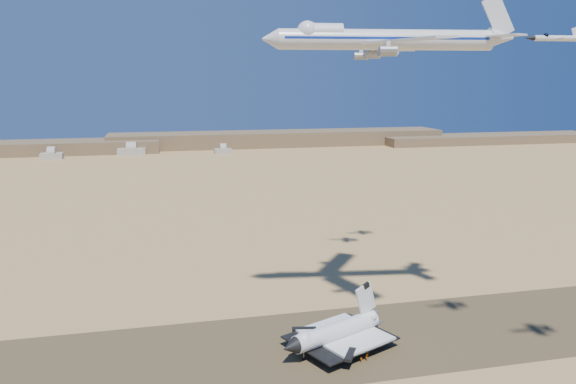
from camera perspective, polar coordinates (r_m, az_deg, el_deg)
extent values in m
plane|color=#A9794B|center=(176.84, -1.34, -15.67)|extent=(1200.00, 1200.00, 0.00)
cube|color=brown|center=(176.82, -1.34, -15.66)|extent=(600.00, 50.00, 0.06)
cube|color=brown|center=(714.51, -0.84, 5.45)|extent=(420.00, 60.00, 18.00)
cube|color=brown|center=(796.15, 19.83, 5.13)|extent=(300.00, 60.00, 11.00)
cube|color=#ABA698|center=(638.38, -22.86, 3.38)|extent=(22.00, 14.00, 6.50)
cube|color=#ABA698|center=(644.63, -15.62, 3.95)|extent=(30.00, 15.00, 7.50)
cube|color=#ABA698|center=(638.31, -6.63, 4.13)|extent=(19.00, 12.50, 5.50)
cylinder|color=silver|center=(175.15, 4.87, -13.91)|extent=(29.98, 17.22, 5.33)
cone|color=black|center=(165.14, 0.23, -15.50)|extent=(5.97, 6.36, 5.06)
sphere|color=silver|center=(167.55, 1.62, -14.80)|extent=(4.95, 4.95, 4.95)
cube|color=silver|center=(178.42, 5.80, -14.21)|extent=(28.39, 29.35, 0.86)
cube|color=black|center=(177.43, 5.33, -14.51)|extent=(35.34, 32.44, 0.48)
cube|color=silver|center=(180.08, 7.89, -10.68)|extent=(8.33, 4.19, 10.96)
cylinder|color=gray|center=(169.77, 1.61, -16.30)|extent=(0.34, 0.34, 3.04)
cylinder|color=black|center=(170.23, 1.61, -16.60)|extent=(1.13, 0.82, 1.05)
cylinder|color=gray|center=(177.41, 7.33, -15.12)|extent=(0.34, 0.34, 3.04)
cylinder|color=black|center=(177.85, 7.32, -15.41)|extent=(1.13, 0.82, 1.05)
cylinder|color=gray|center=(183.59, 5.19, -14.13)|extent=(0.34, 0.34, 3.04)
cylinder|color=black|center=(184.02, 5.19, -14.41)|extent=(1.13, 0.82, 1.05)
cylinder|color=silver|center=(179.05, 9.93, 15.00)|extent=(65.86, 15.52, 6.18)
cone|color=silver|center=(173.59, -1.80, 15.28)|extent=(5.66, 6.81, 6.18)
sphere|color=silver|center=(174.73, 1.97, 15.98)|extent=(6.37, 6.37, 6.37)
cube|color=silver|center=(164.64, 12.00, 14.87)|extent=(17.97, 30.20, 0.68)
cube|color=silver|center=(194.39, 9.30, 14.35)|extent=(24.13, 28.50, 0.68)
cube|color=silver|center=(185.16, 21.27, 14.59)|extent=(8.87, 11.83, 0.48)
cube|color=silver|center=(196.53, 19.63, 14.46)|extent=(10.74, 11.63, 0.48)
cube|color=silver|center=(191.38, 20.56, 16.39)|extent=(10.99, 2.25, 13.80)
cylinder|color=gray|center=(169.92, 10.00, 13.84)|extent=(5.14, 3.18, 2.51)
cylinder|color=gray|center=(161.04, 10.13, 13.99)|extent=(5.14, 3.18, 2.51)
cylinder|color=gray|center=(186.77, 8.61, 13.62)|extent=(5.14, 3.18, 2.51)
cylinder|color=gray|center=(194.81, 7.43, 13.55)|extent=(5.14, 3.18, 2.51)
imported|color=orange|center=(173.55, 8.12, -16.02)|extent=(0.44, 0.61, 1.55)
imported|color=orange|center=(171.61, 8.00, -16.31)|extent=(0.52, 0.88, 1.79)
imported|color=orange|center=(170.41, 7.46, -16.51)|extent=(1.14, 0.96, 1.73)
cylinder|color=silver|center=(157.98, 25.65, 13.90)|extent=(12.10, 2.51, 1.40)
cone|color=black|center=(154.20, 23.34, 14.17)|extent=(2.71, 1.54, 1.30)
sphere|color=black|center=(156.41, 24.72, 14.20)|extent=(1.40, 1.40, 1.40)
cube|color=silver|center=(158.51, 25.95, 13.79)|extent=(4.23, 8.31, 0.25)
cube|color=silver|center=(160.74, 27.18, 13.70)|extent=(2.66, 5.19, 0.20)
cylinder|color=silver|center=(232.47, 9.42, 13.62)|extent=(12.66, 4.87, 1.49)
cone|color=black|center=(231.70, 7.49, 13.68)|extent=(3.03, 2.07, 1.38)
sphere|color=black|center=(232.14, 8.62, 13.78)|extent=(1.49, 1.49, 1.49)
cube|color=silver|center=(232.58, 9.69, 13.56)|extent=(5.87, 9.18, 0.27)
cube|color=silver|center=(233.14, 10.75, 13.57)|extent=(3.68, 5.74, 0.21)
cube|color=silver|center=(233.25, 10.82, 13.93)|extent=(3.16, 1.12, 3.59)
cylinder|color=silver|center=(246.69, 11.40, 14.00)|extent=(12.04, 2.18, 1.40)
cone|color=black|center=(244.27, 9.78, 14.09)|extent=(2.67, 1.46, 1.30)
sphere|color=black|center=(245.69, 10.73, 14.16)|extent=(1.40, 1.40, 1.40)
cube|color=silver|center=(247.03, 11.62, 13.95)|extent=(4.01, 8.19, 0.25)
cube|color=silver|center=(248.48, 12.51, 13.94)|extent=(2.52, 5.12, 0.20)
cube|color=silver|center=(248.63, 12.57, 14.26)|extent=(3.03, 0.45, 3.38)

